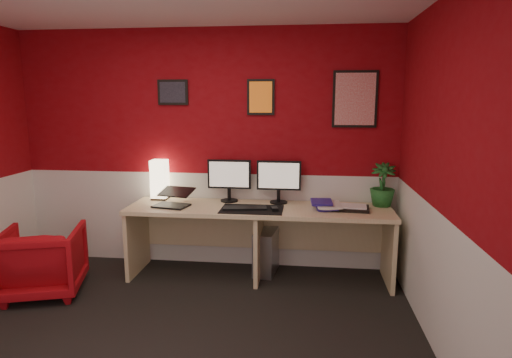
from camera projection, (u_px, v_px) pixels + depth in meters
name	position (u px, v px, depth m)	size (l,w,h in m)	color
ground	(154.00, 351.00, 3.12)	(4.00, 3.50, 0.01)	black
wall_back	(206.00, 150.00, 4.60)	(4.00, 0.01, 2.50)	maroon
wall_right	(460.00, 187.00, 2.66)	(0.01, 3.50, 2.50)	maroon
wainscot_back	(207.00, 218.00, 4.73)	(4.00, 0.01, 1.00)	silver
wainscot_right	(449.00, 301.00, 2.80)	(0.01, 3.50, 1.00)	silver
desk	(259.00, 243.00, 4.36)	(2.60, 0.65, 0.73)	#CFB985
shoji_lamp	(160.00, 181.00, 4.61)	(0.16, 0.16, 0.40)	#FFE5B2
laptop	(171.00, 196.00, 4.29)	(0.33, 0.23, 0.22)	black
monitor_left	(229.00, 174.00, 4.49)	(0.45, 0.06, 0.58)	black
monitor_right	(279.00, 175.00, 4.41)	(0.45, 0.06, 0.58)	black
desk_mat	(252.00, 209.00, 4.20)	(0.60, 0.38, 0.01)	black
keyboard	(245.00, 208.00, 4.20)	(0.42, 0.14, 0.02)	black
mouse	(274.00, 209.00, 4.15)	(0.06, 0.10, 0.03)	black
book_bottom	(316.00, 207.00, 4.25)	(0.23, 0.30, 0.03)	navy
book_middle	(316.00, 205.00, 4.22)	(0.24, 0.32, 0.02)	silver
book_top	(311.00, 202.00, 4.24)	(0.20, 0.27, 0.03)	navy
zen_tray	(350.00, 208.00, 4.19)	(0.35, 0.25, 0.03)	black
potted_plant	(383.00, 185.00, 4.30)	(0.24, 0.24, 0.43)	#19591E
pc_tower	(266.00, 251.00, 4.53)	(0.20, 0.45, 0.45)	#99999E
armchair	(43.00, 261.00, 4.00)	(0.67, 0.69, 0.63)	#A6070E
art_left	(173.00, 92.00, 4.52)	(0.32, 0.02, 0.26)	black
art_center	(261.00, 97.00, 4.42)	(0.28, 0.02, 0.36)	orange
art_right	(355.00, 99.00, 4.32)	(0.44, 0.02, 0.56)	red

